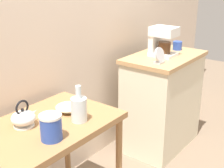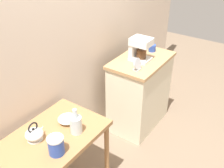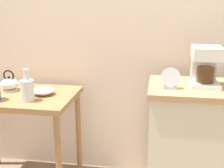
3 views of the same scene
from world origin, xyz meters
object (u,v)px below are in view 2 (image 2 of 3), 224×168
at_px(glass_carafe_vase, 76,124).
at_px(table_clock, 137,65).
at_px(bowl_stoneware, 67,119).
at_px(coffee_maker, 139,48).
at_px(mug_blue, 152,48).
at_px(teakettle, 34,134).
at_px(canister_enamel, 56,145).
at_px(mug_dark_teal, 139,48).

bearing_deg(glass_carafe_vase, table_clock, 0.15).
relative_size(bowl_stoneware, coffee_maker, 0.63).
distance_m(glass_carafe_vase, mug_blue, 1.49).
bearing_deg(table_clock, glass_carafe_vase, -179.85).
height_order(bowl_stoneware, teakettle, teakettle).
height_order(glass_carafe_vase, table_clock, table_clock).
bearing_deg(bowl_stoneware, canister_enamel, -149.73).
height_order(teakettle, table_clock, table_clock).
relative_size(canister_enamel, table_clock, 1.09).
bearing_deg(coffee_maker, table_clock, -153.65).
relative_size(canister_enamel, coffee_maker, 0.56).
bearing_deg(canister_enamel, teakettle, 88.33).
bearing_deg(glass_carafe_vase, teakettle, 139.59).
xyz_separation_m(glass_carafe_vase, canister_enamel, (-0.25, -0.03, -0.01)).
relative_size(glass_carafe_vase, mug_blue, 2.44).
bearing_deg(glass_carafe_vase, coffee_maker, 5.37).
xyz_separation_m(bowl_stoneware, mug_blue, (1.43, -0.05, 0.15)).
xyz_separation_m(mug_dark_teal, mug_blue, (0.08, -0.13, 0.00)).
relative_size(bowl_stoneware, mug_blue, 1.77).
bearing_deg(canister_enamel, glass_carafe_vase, 7.23).
bearing_deg(coffee_maker, canister_enamel, -174.30).
distance_m(glass_carafe_vase, coffee_maker, 1.21).
height_order(mug_blue, table_clock, table_clock).
height_order(bowl_stoneware, table_clock, table_clock).
bearing_deg(table_clock, canister_enamel, -178.38).
height_order(bowl_stoneware, canister_enamel, canister_enamel).
bearing_deg(mug_dark_teal, canister_enamel, -171.30).
distance_m(glass_carafe_vase, table_clock, 0.98).
distance_m(teakettle, coffee_maker, 1.46).
xyz_separation_m(canister_enamel, coffee_maker, (1.45, 0.14, 0.20)).
bearing_deg(bowl_stoneware, coffee_maker, -1.80).
bearing_deg(bowl_stoneware, glass_carafe_vase, -110.61).
bearing_deg(coffee_maker, mug_dark_teal, 27.73).
xyz_separation_m(teakettle, canister_enamel, (-0.01, -0.24, 0.02)).
height_order(bowl_stoneware, mug_dark_teal, mug_dark_teal).
xyz_separation_m(glass_carafe_vase, mug_blue, (1.49, 0.09, 0.09)).
relative_size(canister_enamel, mug_blue, 1.57).
relative_size(glass_carafe_vase, mug_dark_teal, 2.57).
height_order(mug_dark_teal, mug_blue, mug_blue).
distance_m(glass_carafe_vase, mug_dark_teal, 1.42).
bearing_deg(glass_carafe_vase, canister_enamel, -172.77).
distance_m(canister_enamel, table_clock, 1.23).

